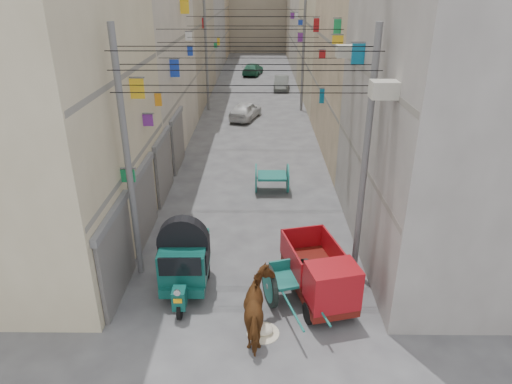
{
  "coord_description": "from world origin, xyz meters",
  "views": [
    {
      "loc": [
        0.43,
        -6.95,
        8.88
      ],
      "look_at": [
        0.3,
        6.5,
        2.77
      ],
      "focal_mm": 32.0,
      "sensor_mm": 36.0,
      "label": 1
    }
  ],
  "objects_px": {
    "tonga_cart": "(289,282)",
    "second_cart": "(272,177)",
    "auto_rickshaw": "(185,258)",
    "distant_car_green": "(253,69)",
    "distant_car_grey": "(281,83)",
    "horse": "(261,309)",
    "feed_sack": "(263,329)",
    "mini_truck": "(322,280)",
    "distant_car_white": "(245,110)"
  },
  "relations": [
    {
      "from": "second_cart",
      "to": "horse",
      "type": "relative_size",
      "value": 0.76
    },
    {
      "from": "mini_truck",
      "to": "distant_car_grey",
      "type": "relative_size",
      "value": 0.95
    },
    {
      "from": "mini_truck",
      "to": "distant_car_grey",
      "type": "xyz_separation_m",
      "value": [
        0.08,
        31.4,
        -0.27
      ]
    },
    {
      "from": "distant_car_grey",
      "to": "distant_car_green",
      "type": "height_order",
      "value": "distant_car_green"
    },
    {
      "from": "auto_rickshaw",
      "to": "mini_truck",
      "type": "relative_size",
      "value": 0.79
    },
    {
      "from": "horse",
      "to": "distant_car_grey",
      "type": "distance_m",
      "value": 32.78
    },
    {
      "from": "tonga_cart",
      "to": "distant_car_grey",
      "type": "distance_m",
      "value": 31.25
    },
    {
      "from": "second_cart",
      "to": "distant_car_green",
      "type": "relative_size",
      "value": 0.37
    },
    {
      "from": "mini_truck",
      "to": "horse",
      "type": "distance_m",
      "value": 2.26
    },
    {
      "from": "mini_truck",
      "to": "tonga_cart",
      "type": "bearing_deg",
      "value": 156.42
    },
    {
      "from": "second_cart",
      "to": "feed_sack",
      "type": "height_order",
      "value": "second_cart"
    },
    {
      "from": "distant_car_green",
      "to": "mini_truck",
      "type": "bearing_deg",
      "value": 104.57
    },
    {
      "from": "feed_sack",
      "to": "horse",
      "type": "xyz_separation_m",
      "value": [
        -0.07,
        -0.02,
        0.73
      ]
    },
    {
      "from": "auto_rickshaw",
      "to": "mini_truck",
      "type": "bearing_deg",
      "value": -11.11
    },
    {
      "from": "feed_sack",
      "to": "distant_car_green",
      "type": "distance_m",
      "value": 40.34
    },
    {
      "from": "tonga_cart",
      "to": "horse",
      "type": "relative_size",
      "value": 1.49
    },
    {
      "from": "distant_car_green",
      "to": "horse",
      "type": "bearing_deg",
      "value": 101.84
    },
    {
      "from": "distant_car_green",
      "to": "feed_sack",
      "type": "bearing_deg",
      "value": 101.94
    },
    {
      "from": "auto_rickshaw",
      "to": "feed_sack",
      "type": "relative_size",
      "value": 4.85
    },
    {
      "from": "feed_sack",
      "to": "distant_car_grey",
      "type": "height_order",
      "value": "distant_car_grey"
    },
    {
      "from": "auto_rickshaw",
      "to": "tonga_cart",
      "type": "bearing_deg",
      "value": -11.19
    },
    {
      "from": "tonga_cart",
      "to": "feed_sack",
      "type": "relative_size",
      "value": 5.36
    },
    {
      "from": "tonga_cart",
      "to": "feed_sack",
      "type": "bearing_deg",
      "value": -134.48
    },
    {
      "from": "auto_rickshaw",
      "to": "distant_car_green",
      "type": "relative_size",
      "value": 0.66
    },
    {
      "from": "mini_truck",
      "to": "feed_sack",
      "type": "xyz_separation_m",
      "value": [
        -1.76,
        -1.3,
        -0.73
      ]
    },
    {
      "from": "horse",
      "to": "distant_car_green",
      "type": "xyz_separation_m",
      "value": [
        -0.86,
        40.35,
        -0.26
      ]
    },
    {
      "from": "second_cart",
      "to": "feed_sack",
      "type": "relative_size",
      "value": 2.73
    },
    {
      "from": "tonga_cart",
      "to": "second_cart",
      "type": "distance_m",
      "value": 8.16
    },
    {
      "from": "horse",
      "to": "distant_car_grey",
      "type": "bearing_deg",
      "value": -96.13
    },
    {
      "from": "auto_rickshaw",
      "to": "distant_car_grey",
      "type": "height_order",
      "value": "auto_rickshaw"
    },
    {
      "from": "tonga_cart",
      "to": "distant_car_grey",
      "type": "bearing_deg",
      "value": 71.86
    },
    {
      "from": "auto_rickshaw",
      "to": "distant_car_grey",
      "type": "xyz_separation_m",
      "value": [
        4.29,
        30.65,
        -0.54
      ]
    },
    {
      "from": "feed_sack",
      "to": "second_cart",
      "type": "bearing_deg",
      "value": 87.31
    },
    {
      "from": "tonga_cart",
      "to": "distant_car_grey",
      "type": "relative_size",
      "value": 0.84
    },
    {
      "from": "tonga_cart",
      "to": "feed_sack",
      "type": "distance_m",
      "value": 1.75
    },
    {
      "from": "auto_rickshaw",
      "to": "tonga_cart",
      "type": "height_order",
      "value": "auto_rickshaw"
    },
    {
      "from": "tonga_cart",
      "to": "distant_car_green",
      "type": "bearing_deg",
      "value": 76.33
    },
    {
      "from": "tonga_cart",
      "to": "distant_car_grey",
      "type": "xyz_separation_m",
      "value": [
        1.06,
        31.23,
        -0.07
      ]
    },
    {
      "from": "distant_car_green",
      "to": "distant_car_white",
      "type": "bearing_deg",
      "value": 99.86
    },
    {
      "from": "second_cart",
      "to": "distant_car_green",
      "type": "distance_m",
      "value": 30.74
    },
    {
      "from": "mini_truck",
      "to": "second_cart",
      "type": "xyz_separation_m",
      "value": [
        -1.31,
        8.32,
        -0.14
      ]
    },
    {
      "from": "distant_car_white",
      "to": "distant_car_green",
      "type": "height_order",
      "value": "distant_car_white"
    },
    {
      "from": "tonga_cart",
      "to": "distant_car_white",
      "type": "xyz_separation_m",
      "value": [
        -1.96,
        20.93,
        -0.04
      ]
    },
    {
      "from": "mini_truck",
      "to": "distant_car_grey",
      "type": "distance_m",
      "value": 31.4
    },
    {
      "from": "feed_sack",
      "to": "distant_car_white",
      "type": "bearing_deg",
      "value": 92.99
    },
    {
      "from": "feed_sack",
      "to": "horse",
      "type": "height_order",
      "value": "horse"
    },
    {
      "from": "mini_truck",
      "to": "second_cart",
      "type": "distance_m",
      "value": 8.42
    },
    {
      "from": "feed_sack",
      "to": "distant_car_grey",
      "type": "bearing_deg",
      "value": 86.77
    },
    {
      "from": "second_cart",
      "to": "distant_car_grey",
      "type": "xyz_separation_m",
      "value": [
        1.39,
        23.08,
        -0.13
      ]
    },
    {
      "from": "auto_rickshaw",
      "to": "distant_car_grey",
      "type": "distance_m",
      "value": 30.95
    }
  ]
}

